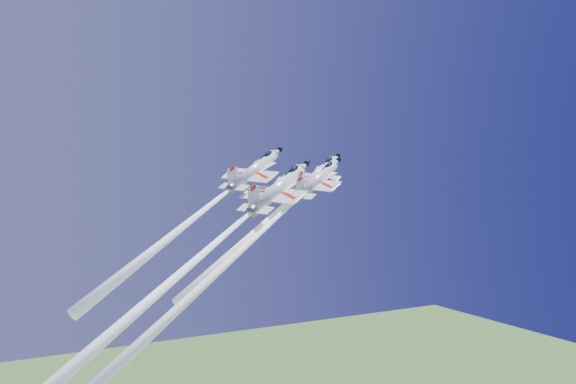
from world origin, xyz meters
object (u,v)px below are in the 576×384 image
jet_slot (189,266)px  jet_left (201,212)px  jet_right (242,249)px  jet_lead (276,213)px

jet_slot → jet_left: bearing=124.6°
jet_left → jet_right: jet_right is taller
jet_slot → jet_lead: bearing=84.4°
jet_left → jet_slot: (-5.75, -10.30, -6.45)m
jet_slot → jet_right: bearing=64.2°
jet_left → jet_slot: size_ratio=0.75×
jet_left → jet_right: bearing=-14.4°
jet_left → jet_right: size_ratio=0.80×
jet_lead → jet_slot: bearing=-95.6°
jet_lead → jet_slot: (-16.45, -6.20, -6.22)m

